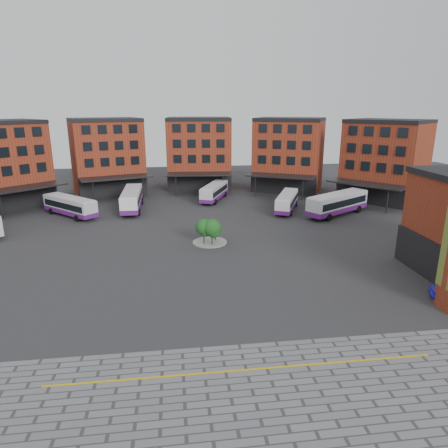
{
  "coord_description": "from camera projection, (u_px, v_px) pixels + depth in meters",
  "views": [
    {
      "loc": [
        -2.36,
        -36.25,
        16.85
      ],
      "look_at": [
        3.17,
        6.73,
        4.0
      ],
      "focal_mm": 32.0,
      "sensor_mm": 36.0,
      "label": 1
    }
  ],
  "objects": [
    {
      "name": "ground",
      "position": [
        201.0,
        283.0,
        39.55
      ],
      "size": [
        160.0,
        160.0,
        0.0
      ],
      "primitive_type": "plane",
      "color": "#28282B",
      "rests_on": "ground"
    },
    {
      "name": "yellow_line",
      "position": [
        246.0,
        370.0,
        26.47
      ],
      "size": [
        26.0,
        0.15,
        0.02
      ],
      "primitive_type": "cube",
      "color": "gold",
      "rests_on": "paving_zone"
    },
    {
      "name": "main_building",
      "position": [
        159.0,
        160.0,
        73.28
      ],
      "size": [
        94.14,
        42.48,
        14.6
      ],
      "color": "maroon",
      "rests_on": "ground"
    },
    {
      "name": "tree_island",
      "position": [
        210.0,
        229.0,
        50.08
      ],
      "size": [
        4.4,
        4.4,
        3.41
      ],
      "color": "gray",
      "rests_on": "ground"
    },
    {
      "name": "bus_b",
      "position": [
        70.0,
        206.0,
        63.02
      ],
      "size": [
        9.69,
        9.5,
        3.11
      ],
      "rotation": [
        0.0,
        0.0,
        0.8
      ],
      "color": "silver",
      "rests_on": "ground"
    },
    {
      "name": "bus_c",
      "position": [
        132.0,
        199.0,
        66.95
      ],
      "size": [
        3.11,
        12.09,
        3.4
      ],
      "rotation": [
        0.0,
        0.0,
        0.01
      ],
      "color": "white",
      "rests_on": "ground"
    },
    {
      "name": "bus_d",
      "position": [
        214.0,
        191.0,
        73.93
      ],
      "size": [
        6.32,
        10.76,
        3.0
      ],
      "rotation": [
        0.0,
        0.0,
        -0.39
      ],
      "color": "silver",
      "rests_on": "ground"
    },
    {
      "name": "bus_e",
      "position": [
        287.0,
        201.0,
        66.45
      ],
      "size": [
        6.44,
        10.44,
        2.92
      ],
      "rotation": [
        0.0,
        0.0,
        -0.42
      ],
      "color": "white",
      "rests_on": "ground"
    },
    {
      "name": "bus_f",
      "position": [
        338.0,
        203.0,
        63.71
      ],
      "size": [
        12.1,
        9.08,
        3.52
      ],
      "rotation": [
        0.0,
        0.0,
        -1.01
      ],
      "color": "silver",
      "rests_on": "ground"
    }
  ]
}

